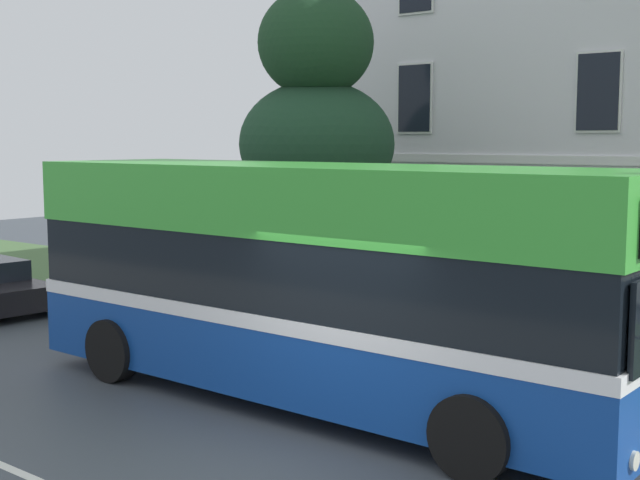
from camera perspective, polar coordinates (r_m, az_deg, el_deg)
The scene contains 4 objects.
ground_plane at distance 10.68m, azimuth 0.92°, elevation -13.43°, with size 60.00×56.00×0.18m.
iron_verge_railing at distance 12.57m, azimuth 15.39°, elevation -7.53°, with size 13.10×0.04×0.97m.
evergreen_tree at distance 19.37m, azimuth -0.91°, elevation 3.71°, with size 5.04×5.04×6.87m.
single_decker_bus at distance 11.91m, azimuth -0.05°, elevation -2.59°, with size 9.37×2.67×3.31m.
Camera 1 is at (6.15, -6.83, 3.65)m, focal length 48.30 mm.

